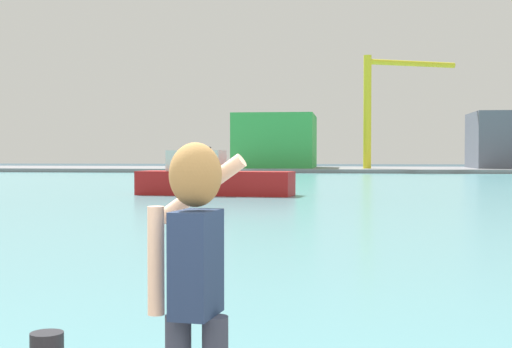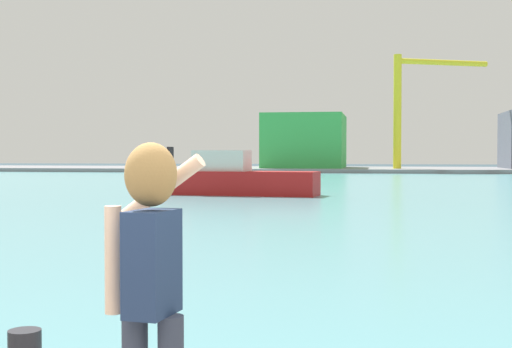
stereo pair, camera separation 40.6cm
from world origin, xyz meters
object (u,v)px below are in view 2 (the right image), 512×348
(person_photographer, at_px, (151,269))
(port_crane, at_px, (411,97))
(warehouse_left, at_px, (305,141))
(boat_moored, at_px, (237,179))

(person_photographer, xyz_separation_m, port_crane, (5.07, 87.47, 7.82))
(person_photographer, distance_m, warehouse_left, 92.03)
(boat_moored, relative_size, warehouse_left, 0.68)
(person_photographer, relative_size, boat_moored, 0.19)
(person_photographer, xyz_separation_m, boat_moored, (-6.78, 35.52, -0.80))
(warehouse_left, bearing_deg, port_crane, -16.59)
(boat_moored, bearing_deg, port_crane, 83.28)
(warehouse_left, xyz_separation_m, port_crane, (13.81, -4.11, 5.50))
(boat_moored, distance_m, warehouse_left, 56.18)
(port_crane, bearing_deg, boat_moored, -102.85)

